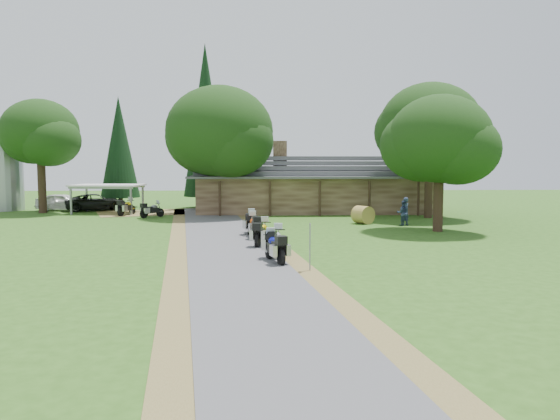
{
  "coord_description": "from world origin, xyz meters",
  "views": [
    {
      "loc": [
        1.16,
        -24.0,
        4.3
      ],
      "look_at": [
        2.32,
        6.85,
        1.6
      ],
      "focal_mm": 35.0,
      "sensor_mm": 36.0,
      "label": 1
    }
  ],
  "objects_px": {
    "motorcycle_row_c": "(262,232)",
    "motorcycle_row_e": "(251,222)",
    "motorcycle_row_d": "(254,225)",
    "motorcycle_carport_b": "(152,209)",
    "car_dark_suv": "(97,198)",
    "silo": "(3,171)",
    "motorcycle_row_a": "(275,246)",
    "motorcycle_carport_a": "(127,207)",
    "carport": "(108,199)",
    "hay_bale": "(363,215)",
    "motorcycle_row_b": "(275,241)",
    "car_white_sedan": "(63,200)",
    "lodge": "(314,183)"
  },
  "relations": [
    {
      "from": "lodge",
      "to": "car_dark_suv",
      "type": "bearing_deg",
      "value": 176.51
    },
    {
      "from": "motorcycle_carport_b",
      "to": "motorcycle_row_a",
      "type": "bearing_deg",
      "value": -109.89
    },
    {
      "from": "motorcycle_row_c",
      "to": "motorcycle_row_d",
      "type": "relative_size",
      "value": 0.97
    },
    {
      "from": "motorcycle_row_d",
      "to": "hay_bale",
      "type": "height_order",
      "value": "motorcycle_row_d"
    },
    {
      "from": "motorcycle_row_c",
      "to": "motorcycle_row_e",
      "type": "relative_size",
      "value": 0.98
    },
    {
      "from": "motorcycle_row_d",
      "to": "motorcycle_carport_b",
      "type": "xyz_separation_m",
      "value": [
        -8.1,
        11.88,
        -0.08
      ]
    },
    {
      "from": "carport",
      "to": "car_dark_suv",
      "type": "bearing_deg",
      "value": 130.53
    },
    {
      "from": "silo",
      "to": "car_dark_suv",
      "type": "distance_m",
      "value": 8.8
    },
    {
      "from": "carport",
      "to": "car_dark_suv",
      "type": "xyz_separation_m",
      "value": [
        -1.66,
        2.36,
        -0.09
      ]
    },
    {
      "from": "motorcycle_carport_b",
      "to": "hay_bale",
      "type": "distance_m",
      "value": 16.43
    },
    {
      "from": "motorcycle_row_c",
      "to": "motorcycle_row_e",
      "type": "bearing_deg",
      "value": 23.35
    },
    {
      "from": "silo",
      "to": "motorcycle_row_c",
      "type": "height_order",
      "value": "silo"
    },
    {
      "from": "silo",
      "to": "motorcycle_row_d",
      "type": "xyz_separation_m",
      "value": [
        22.71,
        -18.93,
        -2.76
      ]
    },
    {
      "from": "car_dark_suv",
      "to": "motorcycle_carport_b",
      "type": "distance_m",
      "value": 8.88
    },
    {
      "from": "car_white_sedan",
      "to": "motorcycle_row_d",
      "type": "distance_m",
      "value": 25.09
    },
    {
      "from": "motorcycle_carport_a",
      "to": "motorcycle_row_b",
      "type": "bearing_deg",
      "value": -130.31
    },
    {
      "from": "lodge",
      "to": "motorcycle_row_b",
      "type": "xyz_separation_m",
      "value": [
        -4.12,
        -23.25,
        -1.73
      ]
    },
    {
      "from": "car_dark_suv",
      "to": "carport",
      "type": "bearing_deg",
      "value": -167.07
    },
    {
      "from": "motorcycle_row_e",
      "to": "carport",
      "type": "bearing_deg",
      "value": 45.47
    },
    {
      "from": "motorcycle_row_d",
      "to": "motorcycle_carport_b",
      "type": "distance_m",
      "value": 14.38
    },
    {
      "from": "silo",
      "to": "motorcycle_row_d",
      "type": "relative_size",
      "value": 3.26
    },
    {
      "from": "motorcycle_row_d",
      "to": "motorcycle_carport_a",
      "type": "xyz_separation_m",
      "value": [
        -10.51,
        13.68,
        -0.01
      ]
    },
    {
      "from": "motorcycle_carport_b",
      "to": "carport",
      "type": "bearing_deg",
      "value": 93.39
    },
    {
      "from": "lodge",
      "to": "carport",
      "type": "distance_m",
      "value": 17.82
    },
    {
      "from": "motorcycle_carport_b",
      "to": "motorcycle_row_c",
      "type": "bearing_deg",
      "value": -104.66
    },
    {
      "from": "motorcycle_row_b",
      "to": "motorcycle_row_d",
      "type": "xyz_separation_m",
      "value": [
        -1.02,
        6.17,
        0.01
      ]
    },
    {
      "from": "motorcycle_carport_a",
      "to": "motorcycle_carport_b",
      "type": "distance_m",
      "value": 3.01
    },
    {
      "from": "lodge",
      "to": "carport",
      "type": "relative_size",
      "value": 3.82
    },
    {
      "from": "silo",
      "to": "car_dark_suv",
      "type": "relative_size",
      "value": 1.19
    },
    {
      "from": "motorcycle_carport_a",
      "to": "motorcycle_row_a",
      "type": "bearing_deg",
      "value": -132.25
    },
    {
      "from": "carport",
      "to": "hay_bale",
      "type": "height_order",
      "value": "carport"
    },
    {
      "from": "motorcycle_row_b",
      "to": "motorcycle_row_d",
      "type": "bearing_deg",
      "value": 24.26
    },
    {
      "from": "carport",
      "to": "motorcycle_carport_a",
      "type": "distance_m",
      "value": 3.09
    },
    {
      "from": "lodge",
      "to": "car_white_sedan",
      "type": "height_order",
      "value": "lodge"
    },
    {
      "from": "motorcycle_row_e",
      "to": "motorcycle_row_b",
      "type": "bearing_deg",
      "value": -167.19
    },
    {
      "from": "motorcycle_row_a",
      "to": "hay_bale",
      "type": "height_order",
      "value": "motorcycle_row_a"
    },
    {
      "from": "carport",
      "to": "car_white_sedan",
      "type": "distance_m",
      "value": 5.19
    },
    {
      "from": "car_dark_suv",
      "to": "motorcycle_row_c",
      "type": "distance_m",
      "value": 25.72
    },
    {
      "from": "motorcycle_row_c",
      "to": "hay_bale",
      "type": "xyz_separation_m",
      "value": [
        7.14,
        9.78,
        -0.08
      ]
    },
    {
      "from": "motorcycle_row_a",
      "to": "motorcycle_carport_a",
      "type": "height_order",
      "value": "motorcycle_carport_a"
    },
    {
      "from": "motorcycle_row_c",
      "to": "silo",
      "type": "bearing_deg",
      "value": 62.23
    },
    {
      "from": "lodge",
      "to": "hay_bale",
      "type": "relative_size",
      "value": 17.06
    },
    {
      "from": "motorcycle_row_a",
      "to": "motorcycle_row_e",
      "type": "relative_size",
      "value": 0.98
    },
    {
      "from": "lodge",
      "to": "silo",
      "type": "xyz_separation_m",
      "value": [
        -27.85,
        1.85,
        1.05
      ]
    },
    {
      "from": "motorcycle_row_b",
      "to": "hay_bale",
      "type": "bearing_deg",
      "value": -11.69
    },
    {
      "from": "car_white_sedan",
      "to": "motorcycle_row_d",
      "type": "xyz_separation_m",
      "value": [
        17.22,
        -18.24,
        -0.24
      ]
    },
    {
      "from": "motorcycle_row_d",
      "to": "motorcycle_carport_b",
      "type": "bearing_deg",
      "value": 23.91
    },
    {
      "from": "car_dark_suv",
      "to": "motorcycle_row_c",
      "type": "relative_size",
      "value": 2.82
    },
    {
      "from": "car_dark_suv",
      "to": "silo",
      "type": "bearing_deg",
      "value": 63.31
    },
    {
      "from": "motorcycle_carport_a",
      "to": "motorcycle_carport_b",
      "type": "height_order",
      "value": "motorcycle_carport_a"
    }
  ]
}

